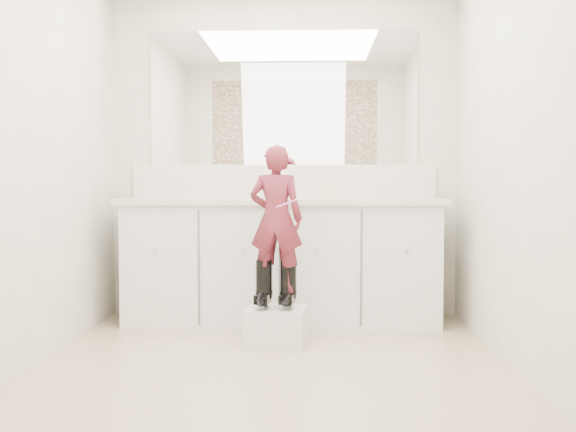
{
  "coord_description": "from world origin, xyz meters",
  "views": [
    {
      "loc": [
        0.22,
        -3.35,
        0.99
      ],
      "look_at": [
        0.07,
        0.52,
        0.8
      ],
      "focal_mm": 40.0,
      "sensor_mm": 36.0,
      "label": 1
    }
  ],
  "objects": [
    {
      "name": "boot_right",
      "position": [
        0.07,
        0.6,
        0.37
      ],
      "size": [
        0.13,
        0.21,
        0.3
      ],
      "primitive_type": null,
      "rotation": [
        0.0,
        0.0,
        -0.11
      ],
      "color": "black",
      "rests_on": "step_stool"
    },
    {
      "name": "wall_left",
      "position": [
        -1.3,
        0.0,
        1.2
      ],
      "size": [
        0.0,
        3.0,
        3.0
      ],
      "primitive_type": "plane",
      "rotation": [
        1.57,
        0.0,
        1.57
      ],
      "color": "#BCB1A0",
      "rests_on": "floor"
    },
    {
      "name": "cup",
      "position": [
        0.33,
        1.15,
        0.94
      ],
      "size": [
        0.15,
        0.15,
        0.11
      ],
      "primitive_type": "imported",
      "rotation": [
        0.0,
        0.0,
        0.35
      ],
      "color": "beige",
      "rests_on": "countertop"
    },
    {
      "name": "step_stool",
      "position": [
        -0.0,
        0.58,
        0.11
      ],
      "size": [
        0.39,
        0.33,
        0.23
      ],
      "primitive_type": "cube",
      "rotation": [
        0.0,
        0.0,
        -0.11
      ],
      "color": "silver",
      "rests_on": "floor"
    },
    {
      "name": "wall_front",
      "position": [
        0.0,
        -1.5,
        1.2
      ],
      "size": [
        2.6,
        0.0,
        2.6
      ],
      "primitive_type": "plane",
      "rotation": [
        -1.57,
        0.0,
        0.0
      ],
      "color": "#BCB1A0",
      "rests_on": "floor"
    },
    {
      "name": "boot_left",
      "position": [
        -0.08,
        0.6,
        0.37
      ],
      "size": [
        0.13,
        0.21,
        0.3
      ],
      "primitive_type": null,
      "rotation": [
        0.0,
        0.0,
        -0.11
      ],
      "color": "black",
      "rests_on": "step_stool"
    },
    {
      "name": "faucet",
      "position": [
        0.0,
        1.38,
        0.94
      ],
      "size": [
        0.08,
        0.08,
        0.1
      ],
      "primitive_type": "cylinder",
      "color": "silver",
      "rests_on": "countertop"
    },
    {
      "name": "floor",
      "position": [
        0.0,
        0.0,
        0.0
      ],
      "size": [
        3.0,
        3.0,
        0.0
      ],
      "primitive_type": "plane",
      "color": "#967A62",
      "rests_on": "ground"
    },
    {
      "name": "toothbrush",
      "position": [
        0.07,
        0.52,
        0.88
      ],
      "size": [
        0.14,
        0.03,
        0.06
      ],
      "primitive_type": "cylinder",
      "rotation": [
        0.0,
        1.22,
        -0.11
      ],
      "color": "#DB55A5",
      "rests_on": "toddler"
    },
    {
      "name": "vanity_cabinet",
      "position": [
        0.0,
        1.23,
        0.42
      ],
      "size": [
        2.2,
        0.55,
        0.85
      ],
      "primitive_type": "cube",
      "color": "silver",
      "rests_on": "floor"
    },
    {
      "name": "wall_back",
      "position": [
        0.0,
        1.5,
        1.2
      ],
      "size": [
        2.6,
        0.0,
        2.6
      ],
      "primitive_type": "plane",
      "rotation": [
        1.57,
        0.0,
        0.0
      ],
      "color": "#BCB1A0",
      "rests_on": "floor"
    },
    {
      "name": "mirror",
      "position": [
        0.0,
        1.49,
        1.64
      ],
      "size": [
        2.0,
        0.02,
        1.0
      ],
      "primitive_type": "cube",
      "color": "white",
      "rests_on": "wall_back"
    },
    {
      "name": "countertop",
      "position": [
        0.0,
        1.21,
        0.87
      ],
      "size": [
        2.28,
        0.58,
        0.04
      ],
      "primitive_type": "cube",
      "color": "beige",
      "rests_on": "vanity_cabinet"
    },
    {
      "name": "toddler",
      "position": [
        -0.0,
        0.6,
        0.78
      ],
      "size": [
        0.35,
        0.25,
        0.91
      ],
      "primitive_type": "imported",
      "rotation": [
        0.0,
        0.0,
        3.03
      ],
      "color": "#A8334C",
      "rests_on": "step_stool"
    },
    {
      "name": "wall_right",
      "position": [
        1.3,
        0.0,
        1.2
      ],
      "size": [
        0.0,
        3.0,
        3.0
      ],
      "primitive_type": "plane",
      "rotation": [
        1.57,
        0.0,
        -1.57
      ],
      "color": "#BCB1A0",
      "rests_on": "floor"
    },
    {
      "name": "backsplash",
      "position": [
        0.0,
        1.49,
        1.02
      ],
      "size": [
        2.28,
        0.03,
        0.25
      ],
      "primitive_type": "cube",
      "color": "beige",
      "rests_on": "countertop"
    },
    {
      "name": "soap_bottle",
      "position": [
        -0.17,
        1.24,
        0.98
      ],
      "size": [
        0.11,
        0.11,
        0.18
      ],
      "primitive_type": "imported",
      "rotation": [
        0.0,
        0.0,
        -0.39
      ],
      "color": "silver",
      "rests_on": "countertop"
    }
  ]
}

